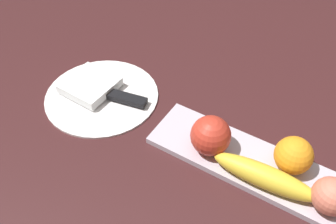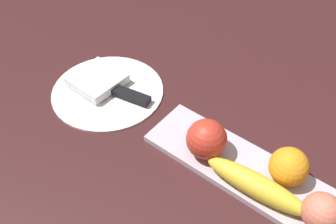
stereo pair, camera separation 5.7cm
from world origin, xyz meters
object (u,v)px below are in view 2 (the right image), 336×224
at_px(banana, 256,185).
at_px(dinner_plate, 108,90).
at_px(fruit_tray, 242,168).
at_px(folded_napkin, 97,80).
at_px(peach, 322,212).
at_px(apple, 206,139).
at_px(orange_near_apple, 289,167).
at_px(knife, 124,93).

bearing_deg(banana, dinner_plate, 172.11).
height_order(fruit_tray, dinner_plate, fruit_tray).
bearing_deg(banana, folded_napkin, 172.49).
bearing_deg(dinner_plate, fruit_tray, -180.00).
xyz_separation_m(banana, peach, (-0.10, -0.01, 0.01)).
relative_size(banana, folded_napkin, 1.79).
distance_m(apple, dinner_plate, 0.27).
height_order(apple, folded_napkin, apple).
bearing_deg(folded_napkin, apple, 177.04).
distance_m(fruit_tray, apple, 0.08).
height_order(orange_near_apple, dinner_plate, orange_near_apple).
distance_m(fruit_tray, banana, 0.06).
bearing_deg(banana, knife, 169.84).
bearing_deg(orange_near_apple, peach, 149.43).
bearing_deg(peach, banana, 6.78).
xyz_separation_m(dinner_plate, knife, (-0.04, -0.01, 0.01)).
distance_m(peach, folded_napkin, 0.51).
bearing_deg(orange_near_apple, banana, 64.43).
relative_size(apple, banana, 0.40).
height_order(apple, knife, apple).
height_order(apple, dinner_plate, apple).
distance_m(apple, knife, 0.23).
height_order(peach, dinner_plate, peach).
xyz_separation_m(fruit_tray, orange_near_apple, (-0.07, -0.02, 0.04)).
bearing_deg(orange_near_apple, folded_napkin, 2.99).
bearing_deg(dinner_plate, orange_near_apple, -176.79).
bearing_deg(folded_napkin, knife, -172.28).
relative_size(orange_near_apple, peach, 1.07).
bearing_deg(dinner_plate, knife, -166.80).
height_order(apple, orange_near_apple, apple).
bearing_deg(dinner_plate, apple, 176.70).
bearing_deg(knife, banana, 161.46).
height_order(banana, knife, banana).
height_order(banana, peach, peach).
bearing_deg(fruit_tray, banana, 141.08).
distance_m(dinner_plate, folded_napkin, 0.03).
relative_size(apple, folded_napkin, 0.72).
bearing_deg(apple, fruit_tray, -167.45).
xyz_separation_m(banana, dinner_plate, (0.38, -0.03, -0.03)).
relative_size(orange_near_apple, folded_napkin, 0.65).
height_order(banana, dinner_plate, banana).
bearing_deg(knife, peach, 164.79).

